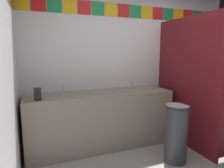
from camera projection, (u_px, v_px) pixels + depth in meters
name	position (u px, v px, depth m)	size (l,w,h in m)	color
wall_back	(134.00, 62.00, 3.54)	(3.76, 0.09, 2.55)	silver
vanity_counter	(101.00, 119.00, 3.10)	(2.20, 0.61, 0.86)	gray
faucet_left	(63.00, 90.00, 2.91)	(0.04, 0.10, 0.14)	silver
faucet_right	(130.00, 86.00, 3.30)	(0.04, 0.10, 0.14)	silver
soap_dispenser	(38.00, 94.00, 2.53)	(0.09, 0.09, 0.16)	black
stall_divider	(206.00, 84.00, 2.93)	(0.92, 1.38, 1.99)	maroon
toilet	(191.00, 116.00, 3.66)	(0.39, 0.49, 0.74)	white
trash_bin	(176.00, 134.00, 2.65)	(0.30, 0.30, 0.78)	#333338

